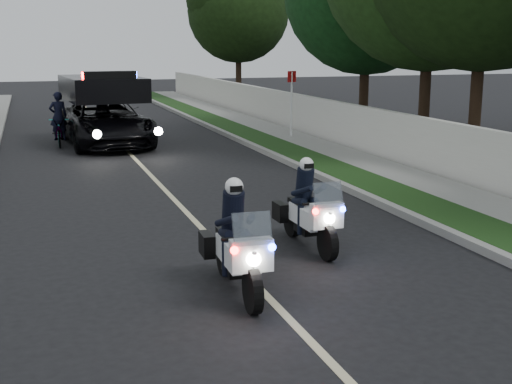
% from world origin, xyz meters
% --- Properties ---
extents(ground, '(120.00, 120.00, 0.00)m').
position_xyz_m(ground, '(0.00, 0.00, 0.00)').
color(ground, black).
rests_on(ground, ground).
extents(curb_right, '(0.20, 60.00, 0.15)m').
position_xyz_m(curb_right, '(4.10, 10.00, 0.07)').
color(curb_right, gray).
rests_on(curb_right, ground).
extents(grass_verge, '(1.20, 60.00, 0.16)m').
position_xyz_m(grass_verge, '(4.80, 10.00, 0.08)').
color(grass_verge, '#193814').
rests_on(grass_verge, ground).
extents(sidewalk_right, '(1.40, 60.00, 0.16)m').
position_xyz_m(sidewalk_right, '(6.10, 10.00, 0.08)').
color(sidewalk_right, gray).
rests_on(sidewalk_right, ground).
extents(property_wall, '(0.22, 60.00, 1.50)m').
position_xyz_m(property_wall, '(7.10, 10.00, 0.75)').
color(property_wall, beige).
rests_on(property_wall, ground).
extents(lane_marking, '(0.12, 50.00, 0.01)m').
position_xyz_m(lane_marking, '(0.00, 10.00, 0.00)').
color(lane_marking, '#BFB78C').
rests_on(lane_marking, ground).
extents(police_moto_left, '(0.75, 1.94, 1.62)m').
position_xyz_m(police_moto_left, '(-0.34, 0.90, 0.00)').
color(police_moto_left, silver).
rests_on(police_moto_left, ground).
extents(police_moto_right, '(0.66, 1.84, 1.55)m').
position_xyz_m(police_moto_right, '(1.45, 2.57, 0.00)').
color(police_moto_right, white).
rests_on(police_moto_right, ground).
extents(police_suv, '(3.05, 5.84, 2.75)m').
position_xyz_m(police_suv, '(-0.49, 15.92, 0.00)').
color(police_suv, black).
rests_on(police_suv, ground).
extents(bicycle, '(0.69, 1.87, 0.97)m').
position_xyz_m(bicycle, '(-2.03, 16.32, 0.00)').
color(bicycle, black).
rests_on(bicycle, ground).
extents(cyclist, '(0.64, 0.47, 1.65)m').
position_xyz_m(cyclist, '(-2.03, 16.32, 0.00)').
color(cyclist, black).
rests_on(cyclist, ground).
extents(sign_post, '(0.52, 0.52, 2.57)m').
position_xyz_m(sign_post, '(6.00, 15.03, 0.00)').
color(sign_post, '#9E0B13').
rests_on(sign_post, ground).
extents(tree_right_b, '(9.34, 9.34, 11.77)m').
position_xyz_m(tree_right_b, '(9.31, 11.60, 0.00)').
color(tree_right_b, '#214416').
rests_on(tree_right_b, ground).
extents(tree_right_c, '(8.56, 8.56, 12.12)m').
position_xyz_m(tree_right_c, '(9.64, 9.36, 0.00)').
color(tree_right_c, '#19320F').
rests_on(tree_right_c, ground).
extents(tree_right_d, '(7.17, 7.17, 10.47)m').
position_xyz_m(tree_right_d, '(9.33, 15.92, 0.00)').
color(tree_right_d, '#154117').
rests_on(tree_right_d, ground).
extents(tree_right_e, '(8.00, 8.00, 10.48)m').
position_xyz_m(tree_right_e, '(9.69, 33.59, 0.00)').
color(tree_right_e, black).
rests_on(tree_right_e, ground).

